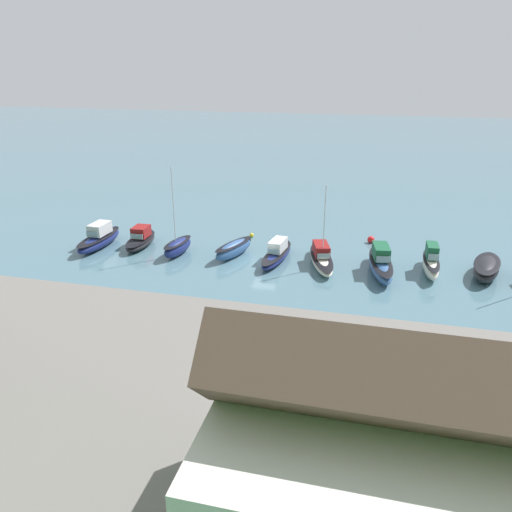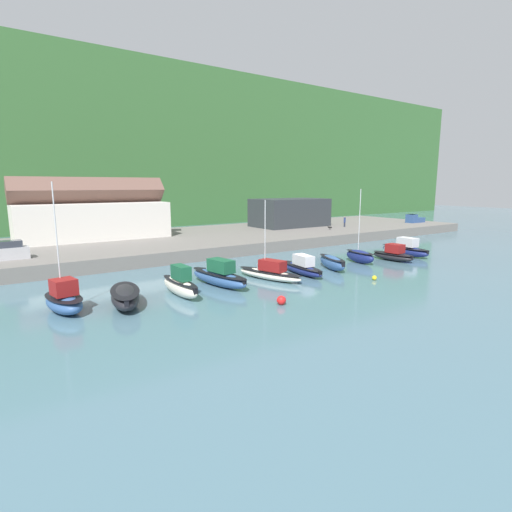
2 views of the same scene
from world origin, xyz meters
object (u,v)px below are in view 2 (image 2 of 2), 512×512
object	(u,v)px
moored_boat_5	(302,267)
moored_boat_8	(393,255)
moored_boat_9	(405,249)
mooring_buoy_1	(374,278)
moored_boat_3	(219,276)
moored_boat_6	(332,262)
moored_boat_0	(64,300)
moored_boat_2	(180,284)
person_on_quay	(345,221)
moored_boat_1	(125,296)
dog_on_quay	(330,227)
pickup_truck_0	(414,219)
mooring_buoy_0	(281,300)
moored_boat_4	(270,272)
moored_boat_7	(360,256)
parked_car_1	(9,252)

from	to	relation	value
moored_boat_5	moored_boat_8	bearing A→B (deg)	5.09
moored_boat_9	mooring_buoy_1	size ratio (longest dim) A/B	15.50
moored_boat_3	moored_boat_5	distance (m)	10.50
moored_boat_6	moored_boat_0	bearing A→B (deg)	-161.19
moored_boat_3	moored_boat_2	bearing A→B (deg)	-174.12
moored_boat_3	person_on_quay	distance (m)	46.99
moored_boat_0	moored_boat_1	world-z (taller)	moored_boat_0
moored_boat_1	dog_on_quay	distance (m)	49.83
pickup_truck_0	mooring_buoy_0	bearing A→B (deg)	115.22
moored_boat_1	moored_boat_2	size ratio (longest dim) A/B	1.06
moored_boat_1	moored_boat_3	size ratio (longest dim) A/B	0.81
mooring_buoy_1	moored_boat_5	bearing A→B (deg)	123.40
moored_boat_4	mooring_buoy_1	xyz separation A→B (m)	(9.04, -6.68, -0.53)
moored_boat_7	pickup_truck_0	size ratio (longest dim) A/B	2.03
moored_boat_9	person_on_quay	distance (m)	24.62
moored_boat_5	moored_boat_6	distance (m)	4.71
moored_boat_8	parked_car_1	distance (m)	47.60
moored_boat_3	moored_boat_6	xyz separation A→B (m)	(15.18, -0.82, -0.14)
moored_boat_3	parked_car_1	bearing A→B (deg)	124.26
moored_boat_2	dog_on_quay	distance (m)	45.02
moored_boat_5	moored_boat_9	xyz separation A→B (m)	(20.15, 0.59, 0.18)
moored_boat_2	moored_boat_1	bearing A→B (deg)	-176.75
moored_boat_0	moored_boat_3	size ratio (longest dim) A/B	1.20
moored_boat_9	parked_car_1	distance (m)	51.19
moored_boat_9	parked_car_1	bearing A→B (deg)	160.84
moored_boat_3	person_on_quay	world-z (taller)	person_on_quay
moored_boat_1	moored_boat_3	world-z (taller)	moored_boat_3
moored_boat_1	moored_boat_4	world-z (taller)	moored_boat_4
mooring_buoy_0	mooring_buoy_1	world-z (taller)	mooring_buoy_0
moored_boat_0	moored_boat_6	world-z (taller)	moored_boat_0
moored_boat_2	moored_boat_7	distance (m)	25.98
moored_boat_5	moored_boat_7	xyz separation A→B (m)	(10.69, 0.77, 0.10)
moored_boat_0	parked_car_1	distance (m)	19.18
moored_boat_0	moored_boat_5	bearing A→B (deg)	-10.21
moored_boat_7	moored_boat_8	distance (m)	5.23
person_on_quay	pickup_truck_0	bearing A→B (deg)	-6.89
moored_boat_9	moored_boat_4	bearing A→B (deg)	-176.46
moored_boat_9	parked_car_1	xyz separation A→B (m)	(-47.69, 18.53, 1.62)
moored_boat_5	moored_boat_4	bearing A→B (deg)	-171.95
moored_boat_9	mooring_buoy_0	world-z (taller)	moored_boat_9
pickup_truck_0	moored_boat_7	bearing A→B (deg)	115.82
pickup_truck_0	moored_boat_6	bearing A→B (deg)	113.80
dog_on_quay	mooring_buoy_1	distance (m)	33.80
moored_boat_4	moored_boat_9	bearing A→B (deg)	-14.32
moored_boat_7	parked_car_1	distance (m)	42.44
moored_boat_2	mooring_buoy_1	world-z (taller)	moored_boat_2
moored_boat_9	pickup_truck_0	distance (m)	36.63
moored_boat_5	person_on_quay	xyz separation A→B (m)	(31.08, 22.57, 1.98)
moored_boat_1	moored_boat_7	distance (m)	31.16
moored_boat_0	dog_on_quay	world-z (taller)	moored_boat_0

